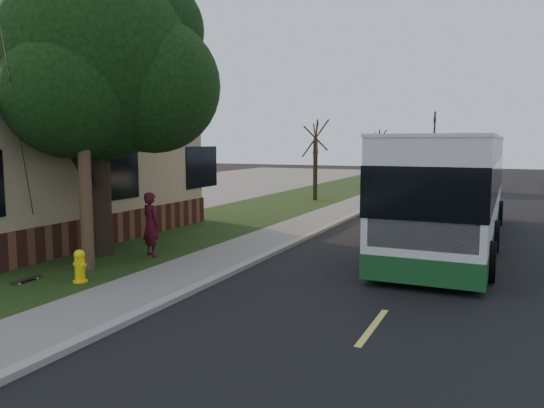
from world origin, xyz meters
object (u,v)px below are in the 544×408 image
at_px(utility_pole, 81,80).
at_px(leafy_tree, 101,68).
at_px(transit_bus, 453,187).
at_px(bare_tree_near, 315,161).
at_px(fire_hydrant, 80,266).
at_px(skateboarder, 151,224).
at_px(dumpster, 151,202).
at_px(distant_car, 449,180).
at_px(traffic_signal, 434,142).
at_px(skateboard_main, 26,279).
at_px(bare_tree_far, 377,158).

xyz_separation_m(utility_pole, leafy_tree, (-0.87, 1.66, 0.54)).
xyz_separation_m(utility_pole, transit_bus, (7.71, 7.58, -2.84)).
bearing_deg(bare_tree_near, fire_hydrant, -87.14).
height_order(skateboarder, dumpster, skateboarder).
relative_size(dumpster, distant_car, 0.31).
bearing_deg(leafy_tree, distant_car, 74.54).
distance_m(traffic_signal, skateboard_main, 34.86).
distance_m(bare_tree_near, transit_bus, 12.31).
relative_size(leafy_tree, distant_car, 1.76).
bearing_deg(transit_bus, skateboard_main, -131.98).
xyz_separation_m(bare_tree_near, traffic_signal, (4.00, 16.00, 1.01)).
distance_m(utility_pole, transit_bus, 11.18).
xyz_separation_m(fire_hydrant, bare_tree_near, (-0.90, 18.00, 1.72)).
height_order(bare_tree_far, transit_bus, bare_tree_far).
bearing_deg(traffic_signal, dumpster, -109.18).
bearing_deg(dumpster, utility_pole, -61.75).
xyz_separation_m(utility_pole, dumpster, (-4.66, 8.67, -4.00)).
xyz_separation_m(utility_pole, skateboarder, (0.47, 1.92, -3.69)).
xyz_separation_m(traffic_signal, skateboard_main, (-4.23, -34.47, -3.04)).
height_order(leafy_tree, dumpster, leafy_tree).
bearing_deg(transit_bus, bare_tree_far, 109.06).
distance_m(utility_pole, skateboard_main, 4.76).
height_order(bare_tree_near, bare_tree_far, bare_tree_near).
relative_size(fire_hydrant, traffic_signal, 0.13).
xyz_separation_m(bare_tree_near, transit_bus, (7.90, -9.43, -0.36)).
height_order(traffic_signal, transit_bus, traffic_signal).
bearing_deg(distant_car, leafy_tree, -101.61).
height_order(utility_pole, transit_bus, utility_pole).
xyz_separation_m(fire_hydrant, transit_bus, (7.00, 8.57, 1.35)).
relative_size(skateboard_main, distant_car, 0.16).
bearing_deg(distant_car, skateboard_main, -99.02).
distance_m(fire_hydrant, dumpster, 11.05).
relative_size(bare_tree_near, distant_car, 0.97).
bearing_deg(fire_hydrant, leafy_tree, 120.67).
height_order(bare_tree_far, dumpster, bare_tree_far).
bearing_deg(bare_tree_near, skateboard_main, -90.72).
relative_size(utility_pole, skateboarder, 5.18).
bearing_deg(skateboarder, fire_hydrant, 118.02).
relative_size(leafy_tree, bare_tree_far, 1.94).
distance_m(bare_tree_far, traffic_signal, 5.44).
bearing_deg(dumpster, distant_car, 58.38).
bearing_deg(distant_car, transit_bus, -79.94).
height_order(bare_tree_far, distant_car, bare_tree_far).
bearing_deg(bare_tree_far, utility_pole, -90.60).
distance_m(bare_tree_far, distant_car, 6.56).
bearing_deg(leafy_tree, transit_bus, 34.64).
xyz_separation_m(fire_hydrant, leafy_tree, (-1.57, 2.65, 4.73)).
distance_m(utility_pole, traffic_signal, 33.26).
relative_size(traffic_signal, distant_car, 1.24).
bearing_deg(bare_tree_far, leafy_tree, -92.45).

